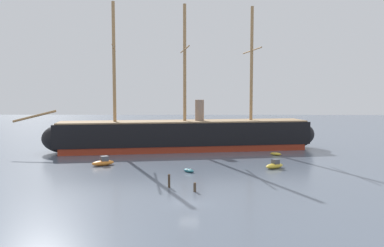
# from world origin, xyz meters

# --- Properties ---
(ground_plane) EXTENTS (400.00, 400.00, 0.00)m
(ground_plane) POSITION_xyz_m (0.00, 0.00, 0.00)
(ground_plane) COLOR slate
(tall_ship) EXTENTS (73.38, 20.16, 35.48)m
(tall_ship) POSITION_xyz_m (-1.95, 45.64, 3.87)
(tall_ship) COLOR maroon
(tall_ship) RESTS_ON ground
(dinghy_near_centre) EXTENTS (2.48, 2.65, 0.60)m
(dinghy_near_centre) POSITION_xyz_m (-0.45, 19.43, 0.30)
(dinghy_near_centre) COLOR #236670
(dinghy_near_centre) RESTS_ON ground
(motorboat_mid_left) EXTENTS (4.70, 3.91, 1.85)m
(motorboat_mid_left) POSITION_xyz_m (-17.28, 25.44, 0.65)
(motorboat_mid_left) COLOR orange
(motorboat_mid_left) RESTS_ON ground
(motorboat_mid_right) EXTENTS (4.29, 3.65, 1.70)m
(motorboat_mid_right) POSITION_xyz_m (15.62, 23.05, 0.60)
(motorboat_mid_right) COLOR gold
(motorboat_mid_right) RESTS_ON ground
(dinghy_alongside_stern) EXTENTS (2.81, 2.62, 0.63)m
(dinghy_alongside_stern) POSITION_xyz_m (18.99, 38.29, 0.32)
(dinghy_alongside_stern) COLOR gold
(dinghy_alongside_stern) RESTS_ON ground
(dinghy_far_left) EXTENTS (2.43, 2.65, 0.60)m
(dinghy_far_left) POSITION_xyz_m (-30.24, 55.70, 0.30)
(dinghy_far_left) COLOR gold
(dinghy_far_left) RESTS_ON ground
(mooring_piling_nearest) EXTENTS (0.40, 0.40, 1.32)m
(mooring_piling_nearest) POSITION_xyz_m (0.69, 5.78, 0.66)
(mooring_piling_nearest) COLOR #4C3D2D
(mooring_piling_nearest) RESTS_ON ground
(mooring_piling_left_pair) EXTENTS (0.36, 0.36, 2.00)m
(mooring_piling_left_pair) POSITION_xyz_m (-3.17, 8.20, 1.00)
(mooring_piling_left_pair) COLOR #423323
(mooring_piling_left_pair) RESTS_ON ground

